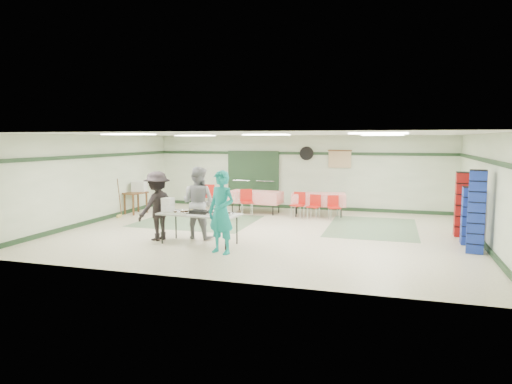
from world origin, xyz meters
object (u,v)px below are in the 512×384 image
(chair_d, at_px, (246,199))
(office_printer, at_px, (139,186))
(volunteer_grey, at_px, (198,203))
(crate_stack_red, at_px, (464,204))
(chair_c, at_px, (334,205))
(printer_table, at_px, (136,196))
(chair_b, at_px, (299,202))
(serving_table, at_px, (199,215))
(volunteer_dark, at_px, (157,206))
(crate_stack_blue_b, at_px, (476,212))
(chair_a, at_px, (314,204))
(chair_loose_b, at_px, (197,195))
(dining_table_a, at_px, (318,199))
(broom, at_px, (119,198))
(volunteer_teal, at_px, (221,212))
(chair_loose_a, at_px, (209,194))
(crate_stack_blue_a, at_px, (470,216))
(dining_table_b, at_px, (256,197))

(chair_d, distance_m, office_printer, 3.83)
(volunteer_grey, height_order, crate_stack_red, volunteer_grey)
(chair_c, distance_m, printer_table, 6.75)
(chair_b, bearing_deg, serving_table, -99.20)
(volunteer_dark, distance_m, crate_stack_blue_b, 7.58)
(chair_a, height_order, chair_loose_b, chair_loose_b)
(dining_table_a, xyz_separation_m, chair_c, (0.58, -0.58, -0.10))
(chair_c, distance_m, crate_stack_red, 3.93)
(office_printer, bearing_deg, volunteer_grey, -54.04)
(broom, bearing_deg, chair_loose_b, 48.40)
(volunteer_teal, bearing_deg, chair_loose_a, 133.53)
(volunteer_dark, xyz_separation_m, dining_table_a, (3.35, 4.84, -0.31))
(broom, bearing_deg, dining_table_a, 11.53)
(volunteer_dark, relative_size, crate_stack_red, 1.03)
(chair_loose_b, distance_m, office_printer, 2.11)
(dining_table_a, relative_size, broom, 1.47)
(chair_c, xyz_separation_m, chair_loose_b, (-5.14, 0.86, 0.05))
(crate_stack_blue_a, xyz_separation_m, office_printer, (-10.30, 2.04, 0.22))
(volunteer_grey, relative_size, crate_stack_blue_b, 0.99)
(printer_table, bearing_deg, office_printer, 103.35)
(chair_b, distance_m, crate_stack_red, 5.00)
(printer_table, distance_m, office_printer, 0.40)
(dining_table_a, height_order, broom, broom)
(dining_table_b, xyz_separation_m, chair_c, (2.78, -0.58, -0.10))
(volunteer_teal, bearing_deg, chair_a, 94.57)
(chair_a, relative_size, printer_table, 0.90)
(dining_table_b, height_order, chair_d, chair_d)
(crate_stack_blue_a, xyz_separation_m, crate_stack_red, (0.00, 1.00, 0.14))
(chair_b, height_order, chair_c, chair_b)
(volunteer_teal, distance_m, volunteer_dark, 2.20)
(volunteer_dark, distance_m, dining_table_a, 5.89)
(dining_table_a, distance_m, crate_stack_red, 4.70)
(volunteer_dark, height_order, crate_stack_blue_a, volunteer_dark)
(crate_stack_blue_a, height_order, office_printer, crate_stack_blue_a)
(chair_d, xyz_separation_m, chair_loose_b, (-2.21, 0.85, -0.01))
(chair_loose_b, relative_size, crate_stack_blue_b, 0.46)
(volunteer_teal, relative_size, chair_loose_b, 2.18)
(chair_b, bearing_deg, crate_stack_blue_a, -17.54)
(printer_table, relative_size, office_printer, 1.90)
(volunteer_teal, bearing_deg, chair_b, 100.23)
(chair_loose_a, bearing_deg, chair_d, -44.22)
(dining_table_b, relative_size, chair_loose_b, 2.18)
(volunteer_grey, bearing_deg, chair_c, -121.04)
(dining_table_a, relative_size, chair_loose_a, 2.11)
(serving_table, xyz_separation_m, chair_loose_a, (-2.01, 5.43, -0.18))
(chair_c, bearing_deg, dining_table_b, 145.54)
(chair_loose_b, distance_m, crate_stack_blue_a, 9.38)
(serving_table, height_order, volunteer_dark, volunteer_dark)
(dining_table_b, xyz_separation_m, printer_table, (-3.92, -1.34, 0.05))
(volunteer_grey, xyz_separation_m, chair_b, (1.88, 3.78, -0.41))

